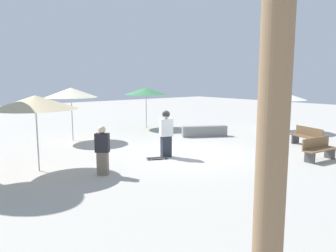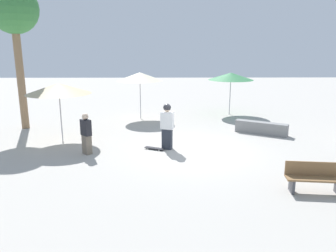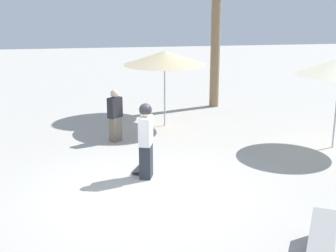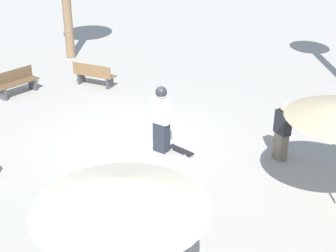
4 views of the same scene
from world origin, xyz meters
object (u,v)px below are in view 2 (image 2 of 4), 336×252
at_px(skater_main, 167,125).
at_px(shade_umbrella_green, 231,76).
at_px(bystander_watching, 86,134).
at_px(concrete_ledge, 261,128).
at_px(shade_umbrella_cream, 140,77).
at_px(shade_umbrella_tan, 59,88).
at_px(palm_tree_center_right, 14,12).
at_px(skateboard, 154,148).
at_px(bench_far, 315,178).

relative_size(skater_main, shade_umbrella_green, 0.70).
bearing_deg(skater_main, bystander_watching, 27.99).
bearing_deg(concrete_ledge, shade_umbrella_cream, -119.49).
xyz_separation_m(shade_umbrella_green, shade_umbrella_cream, (1.11, -5.22, 0.09)).
bearing_deg(concrete_ledge, shade_umbrella_tan, -82.77).
xyz_separation_m(skater_main, shade_umbrella_green, (-6.67, 3.78, 1.28)).
xyz_separation_m(palm_tree_center_right, bystander_watching, (4.06, 3.99, -4.70)).
bearing_deg(skater_main, concrete_ledge, -135.64).
distance_m(shade_umbrella_cream, bystander_watching, 6.54).
distance_m(concrete_ledge, shade_umbrella_cream, 7.03).
bearing_deg(shade_umbrella_green, concrete_ledge, 8.08).
bearing_deg(shade_umbrella_tan, bystander_watching, 40.24).
relative_size(skater_main, skateboard, 2.26).
height_order(skater_main, palm_tree_center_right, palm_tree_center_right).
bearing_deg(concrete_ledge, skateboard, -64.45).
bearing_deg(palm_tree_center_right, bystander_watching, 44.49).
distance_m(concrete_ledge, shade_umbrella_tan, 9.19).
bearing_deg(bystander_watching, shade_umbrella_cream, -59.42).
bearing_deg(skater_main, bench_far, 152.71).
height_order(concrete_ledge, shade_umbrella_tan, shade_umbrella_tan).
height_order(bench_far, shade_umbrella_cream, shade_umbrella_cream).
height_order(skateboard, palm_tree_center_right, palm_tree_center_right).
distance_m(shade_umbrella_tan, palm_tree_center_right, 4.72).
bearing_deg(bench_far, skater_main, -37.95).
bearing_deg(skateboard, palm_tree_center_right, -3.72).
distance_m(skateboard, shade_umbrella_green, 8.31).
bearing_deg(palm_tree_center_right, shade_umbrella_green, 106.42).
distance_m(concrete_ledge, bystander_watching, 7.99).
xyz_separation_m(shade_umbrella_cream, bystander_watching, (6.15, -1.61, -1.57)).
xyz_separation_m(concrete_ledge, shade_umbrella_tan, (1.13, -8.90, 2.00)).
bearing_deg(shade_umbrella_cream, bystander_watching, -14.67).
xyz_separation_m(skater_main, skateboard, (0.09, -0.51, -0.93)).
xyz_separation_m(skateboard, bystander_watching, (0.49, -2.54, 0.73)).
height_order(shade_umbrella_cream, bystander_watching, shade_umbrella_cream).
height_order(bench_far, palm_tree_center_right, palm_tree_center_right).
distance_m(skater_main, shade_umbrella_tan, 4.81).
height_order(concrete_ledge, bystander_watching, bystander_watching).
bearing_deg(palm_tree_center_right, shade_umbrella_cream, 110.39).
height_order(bench_far, bystander_watching, bystander_watching).
distance_m(concrete_ledge, bench_far, 6.29).
distance_m(bench_far, palm_tree_center_right, 14.34).
bearing_deg(shade_umbrella_cream, palm_tree_center_right, -69.61).
bearing_deg(concrete_ledge, shade_umbrella_green, -171.92).
xyz_separation_m(skateboard, shade_umbrella_cream, (-5.66, -0.93, 2.30)).
distance_m(shade_umbrella_green, shade_umbrella_cream, 5.34).
bearing_deg(shade_umbrella_green, skater_main, -29.56).
relative_size(shade_umbrella_green, palm_tree_center_right, 0.39).
height_order(skater_main, bystander_watching, skater_main).
height_order(skateboard, shade_umbrella_green, shade_umbrella_green).
relative_size(shade_umbrella_green, bystander_watching, 1.66).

